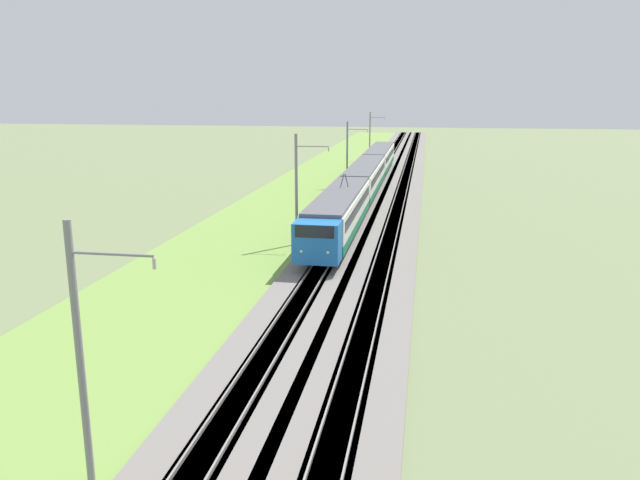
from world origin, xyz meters
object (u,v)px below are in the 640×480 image
(passenger_train, at_px, (365,178))
(catenary_mast_distant, at_px, (370,136))
(catenary_mast_near, at_px, (82,355))
(catenary_mast_mid, at_px, (297,189))
(catenary_mast_far, at_px, (348,154))

(passenger_train, relative_size, catenary_mast_distant, 7.62)
(catenary_mast_distant, bearing_deg, passenger_train, -175.63)
(passenger_train, distance_m, catenary_mast_near, 52.12)
(catenary_mast_near, xyz_separation_m, catenary_mast_mid, (29.71, 0.00, 0.18))
(catenary_mast_near, relative_size, catenary_mast_far, 1.02)
(catenary_mast_mid, height_order, catenary_mast_far, catenary_mast_mid)
(catenary_mast_near, xyz_separation_m, catenary_mast_far, (59.42, -0.00, -0.07))
(passenger_train, bearing_deg, catenary_mast_mid, -7.26)
(passenger_train, bearing_deg, catenary_mast_near, -3.12)
(catenary_mast_near, height_order, catenary_mast_far, catenary_mast_near)
(catenary_mast_distant, bearing_deg, catenary_mast_far, -180.00)
(catenary_mast_mid, bearing_deg, catenary_mast_near, -180.00)
(passenger_train, height_order, catenary_mast_distant, catenary_mast_distant)
(catenary_mast_distant, bearing_deg, catenary_mast_mid, 180.00)
(passenger_train, xyz_separation_m, catenary_mast_near, (-52.01, 2.84, 1.88))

